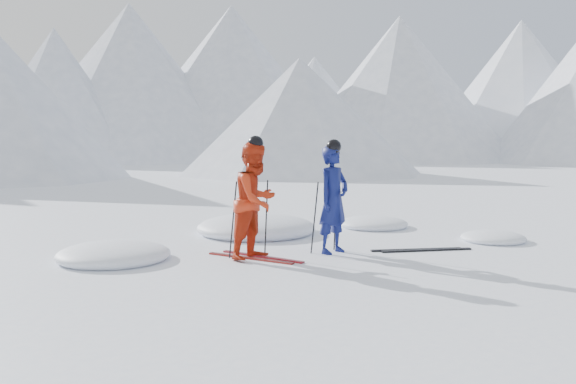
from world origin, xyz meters
TOP-DOWN VIEW (x-y plane):
  - ground at (0.00, 0.00)m, footprint 160.00×160.00m
  - mountain_range at (5.71, 35.31)m, footprint 106.15×62.94m
  - skier_blue at (-1.28, 0.22)m, footprint 0.78×0.60m
  - skier_red at (-2.67, 0.56)m, footprint 1.16×1.04m
  - pole_blue_left at (-1.58, 0.37)m, footprint 0.13×0.09m
  - pole_blue_right at (-1.03, 0.47)m, footprint 0.13×0.07m
  - pole_red_left at (-2.97, 0.81)m, footprint 0.13×0.10m
  - pole_red_right at (-2.37, 0.71)m, footprint 0.13×0.09m
  - ski_worn_left at (-2.79, 0.56)m, footprint 0.77×1.59m
  - ski_worn_right at (-2.55, 0.56)m, footprint 0.66×1.63m
  - ski_loose_a at (0.11, -0.45)m, footprint 1.58×0.81m
  - ski_loose_b at (0.21, -0.60)m, footprint 1.60×0.76m
  - snow_lumps at (-1.48, 2.27)m, footprint 8.37×5.34m

SIDE VIEW (x-z plane):
  - ground at x=0.00m, z-range 0.00..0.00m
  - snow_lumps at x=-1.48m, z-range -0.28..0.28m
  - ski_worn_left at x=-2.79m, z-range 0.00..0.03m
  - ski_worn_right at x=-2.55m, z-range 0.00..0.03m
  - ski_loose_a at x=0.11m, z-range 0.00..0.03m
  - ski_loose_b at x=0.21m, z-range 0.00..0.03m
  - pole_blue_left at x=-1.58m, z-range 0.00..1.26m
  - pole_blue_right at x=-1.03m, z-range 0.00..1.26m
  - pole_red_left at x=-2.97m, z-range 0.00..1.30m
  - pole_red_right at x=-2.37m, z-range 0.00..1.30m
  - skier_blue at x=-1.28m, z-range 0.00..1.90m
  - skier_red at x=-2.67m, z-range 0.00..1.96m
  - mountain_range at x=5.71m, z-range -1.04..14.49m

